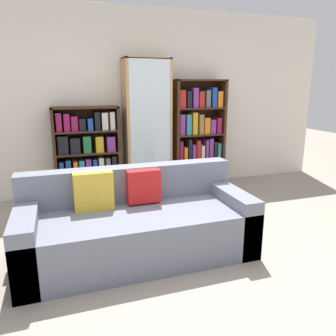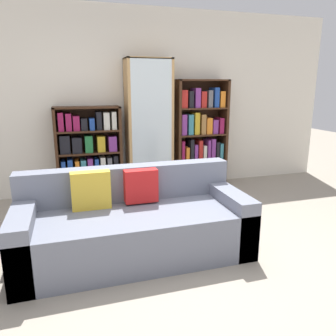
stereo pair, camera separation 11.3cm
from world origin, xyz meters
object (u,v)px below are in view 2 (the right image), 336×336
bookshelf_left (89,154)px  bookshelf_right (200,136)px  couch (134,225)px  display_cabinet (149,127)px  wine_bottle (216,201)px

bookshelf_left → bookshelf_right: 1.73m
couch → bookshelf_right: size_ratio=1.27×
couch → bookshelf_left: bearing=97.8°
couch → display_cabinet: 2.11m
bookshelf_right → couch: bearing=-127.4°
bookshelf_left → bookshelf_right: bookshelf_right is taller
display_cabinet → bookshelf_right: size_ratio=1.17×
bookshelf_left → wine_bottle: 1.93m
display_cabinet → wine_bottle: bearing=-62.7°
couch → bookshelf_left: size_ratio=1.63×
display_cabinet → bookshelf_right: display_cabinet is taller
couch → bookshelf_left: (-0.26, 1.91, 0.34)m
bookshelf_left → bookshelf_right: size_ratio=0.78×
bookshelf_left → display_cabinet: display_cabinet is taller
bookshelf_left → display_cabinet: bearing=-1.0°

